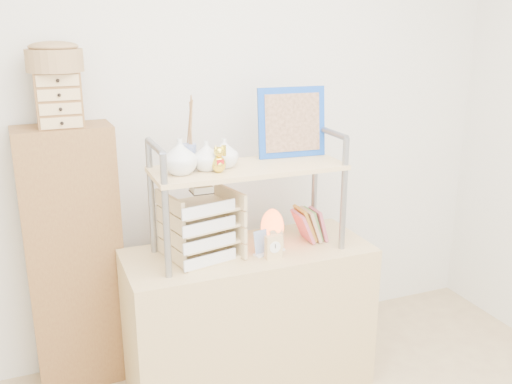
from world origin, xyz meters
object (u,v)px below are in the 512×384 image
(desk, at_px, (249,319))
(cabinet, at_px, (75,260))
(salt_lamp, at_px, (272,227))
(letter_tray, at_px, (202,229))

(desk, relative_size, cabinet, 0.89)
(cabinet, relative_size, salt_lamp, 7.06)
(desk, xyz_separation_m, salt_lamp, (0.13, 0.01, 0.47))
(cabinet, bearing_deg, letter_tray, -35.72)
(cabinet, bearing_deg, salt_lamp, -23.94)
(cabinet, height_order, salt_lamp, cabinet)
(letter_tray, bearing_deg, desk, -0.39)
(desk, height_order, cabinet, cabinet)
(desk, bearing_deg, salt_lamp, 2.85)
(cabinet, bearing_deg, desk, -27.42)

